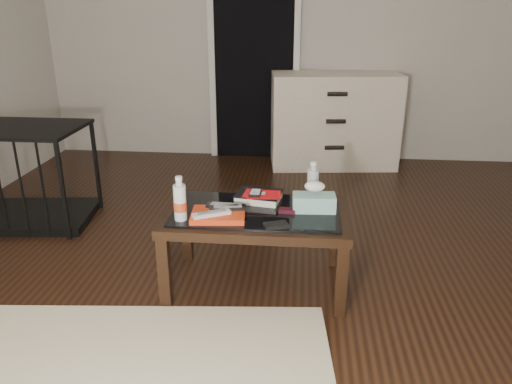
# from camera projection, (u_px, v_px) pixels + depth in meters

# --- Properties ---
(ground) EXTENTS (5.00, 5.00, 0.00)m
(ground) POSITION_uv_depth(u_px,v_px,m) (280.00, 277.00, 2.96)
(ground) COLOR black
(ground) RESTS_ON ground
(doorway) EXTENTS (0.90, 0.08, 2.07)m
(doorway) POSITION_uv_depth(u_px,v_px,m) (254.00, 56.00, 4.92)
(doorway) COLOR black
(doorway) RESTS_ON ground
(coffee_table) EXTENTS (1.00, 0.60, 0.46)m
(coffee_table) POSITION_uv_depth(u_px,v_px,m) (256.00, 221.00, 2.75)
(coffee_table) COLOR black
(coffee_table) RESTS_ON ground
(dresser) EXTENTS (1.25, 0.63, 0.90)m
(dresser) POSITION_uv_depth(u_px,v_px,m) (334.00, 120.00, 4.84)
(dresser) COLOR silver
(dresser) RESTS_ON ground
(pet_crate) EXTENTS (0.96, 0.70, 0.71)m
(pet_crate) POSITION_uv_depth(u_px,v_px,m) (26.00, 191.00, 3.65)
(pet_crate) COLOR black
(pet_crate) RESTS_ON ground
(magazines) EXTENTS (0.30, 0.23, 0.03)m
(magazines) POSITION_uv_depth(u_px,v_px,m) (218.00, 215.00, 2.63)
(magazines) COLOR red
(magazines) RESTS_ON coffee_table
(remote_silver) EXTENTS (0.20, 0.14, 0.02)m
(remote_silver) POSITION_uv_depth(u_px,v_px,m) (212.00, 213.00, 2.58)
(remote_silver) COLOR silver
(remote_silver) RESTS_ON magazines
(remote_black_front) EXTENTS (0.21, 0.09, 0.02)m
(remote_black_front) POSITION_uv_depth(u_px,v_px,m) (228.00, 208.00, 2.65)
(remote_black_front) COLOR black
(remote_black_front) RESTS_ON magazines
(remote_black_back) EXTENTS (0.20, 0.07, 0.02)m
(remote_black_back) POSITION_uv_depth(u_px,v_px,m) (225.00, 206.00, 2.68)
(remote_black_back) COLOR black
(remote_black_back) RESTS_ON magazines
(textbook) EXTENTS (0.28, 0.24, 0.05)m
(textbook) POSITION_uv_depth(u_px,v_px,m) (259.00, 196.00, 2.86)
(textbook) COLOR black
(textbook) RESTS_ON coffee_table
(dvd_mailers) EXTENTS (0.20, 0.15, 0.01)m
(dvd_mailers) POSITION_uv_depth(u_px,v_px,m) (261.00, 194.00, 2.83)
(dvd_mailers) COLOR red
(dvd_mailers) RESTS_ON textbook
(ipod) EXTENTS (0.07, 0.11, 0.02)m
(ipod) POSITION_uv_depth(u_px,v_px,m) (255.00, 193.00, 2.81)
(ipod) COLOR black
(ipod) RESTS_ON dvd_mailers
(flip_phone) EXTENTS (0.09, 0.06, 0.02)m
(flip_phone) POSITION_uv_depth(u_px,v_px,m) (287.00, 211.00, 2.69)
(flip_phone) COLOR black
(flip_phone) RESTS_ON coffee_table
(wallet) EXTENTS (0.14, 0.11, 0.02)m
(wallet) POSITION_uv_depth(u_px,v_px,m) (276.00, 225.00, 2.52)
(wallet) COLOR black
(wallet) RESTS_ON coffee_table
(water_bottle_left) EXTENTS (0.07, 0.07, 0.24)m
(water_bottle_left) POSITION_uv_depth(u_px,v_px,m) (180.00, 198.00, 2.57)
(water_bottle_left) COLOR silver
(water_bottle_left) RESTS_ON coffee_table
(water_bottle_right) EXTENTS (0.08, 0.08, 0.24)m
(water_bottle_right) POSITION_uv_depth(u_px,v_px,m) (313.00, 182.00, 2.80)
(water_bottle_right) COLOR #B4BDBF
(water_bottle_right) RESTS_ON coffee_table
(tissue_box) EXTENTS (0.24, 0.13, 0.09)m
(tissue_box) POSITION_uv_depth(u_px,v_px,m) (314.00, 203.00, 2.71)
(tissue_box) COLOR teal
(tissue_box) RESTS_ON coffee_table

